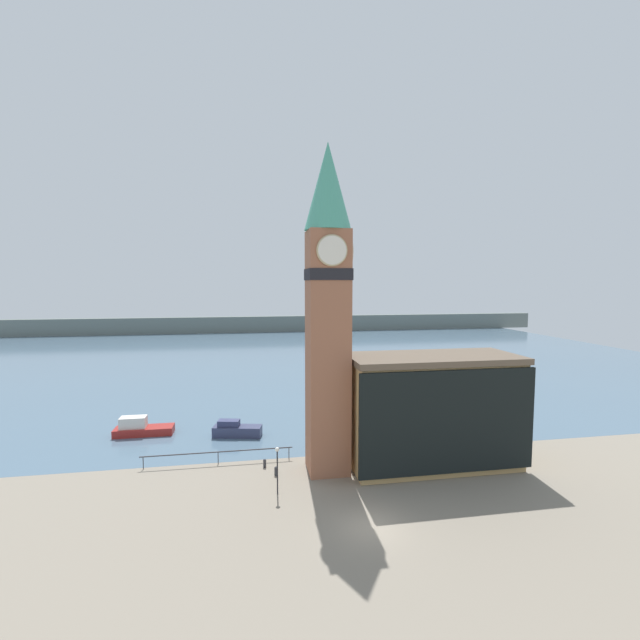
{
  "coord_description": "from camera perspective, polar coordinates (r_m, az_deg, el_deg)",
  "views": [
    {
      "loc": [
        -7.64,
        -24.98,
        15.43
      ],
      "look_at": [
        -2.21,
        6.5,
        12.69
      ],
      "focal_mm": 24.0,
      "sensor_mm": 36.0,
      "label": 1
    }
  ],
  "objects": [
    {
      "name": "mooring_bollard_far",
      "position": [
        36.63,
        -5.88,
        -19.35
      ],
      "size": [
        0.28,
        0.28,
        0.74
      ],
      "color": "#2D2D33",
      "rests_on": "ground_plane"
    },
    {
      "name": "boat_far",
      "position": [
        48.61,
        -22.77,
        -13.15
      ],
      "size": [
        5.75,
        1.92,
        1.9
      ],
      "rotation": [
        0.0,
        0.0,
        -0.0
      ],
      "color": "maroon",
      "rests_on": "water"
    },
    {
      "name": "far_shoreline",
      "position": [
        137.47,
        -6.55,
        -0.53
      ],
      "size": [
        180.0,
        3.0,
        5.0
      ],
      "color": "slate",
      "rests_on": "water"
    },
    {
      "name": "pier_building",
      "position": [
        38.19,
        14.8,
        -11.54
      ],
      "size": [
        14.48,
        6.33,
        9.42
      ],
      "color": "tan",
      "rests_on": "ground_plane"
    },
    {
      "name": "pier_railing",
      "position": [
        39.25,
        -13.44,
        -16.86
      ],
      "size": [
        12.77,
        0.08,
        1.09
      ],
      "color": "#333338",
      "rests_on": "ground_plane"
    },
    {
      "name": "lamp_post",
      "position": [
        32.98,
        -5.72,
        -18.19
      ],
      "size": [
        0.32,
        0.32,
        3.53
      ],
      "color": "black",
      "rests_on": "ground_plane"
    },
    {
      "name": "ground_plane",
      "position": [
        30.34,
        6.9,
        -25.71
      ],
      "size": [
        160.0,
        160.0,
        0.0
      ],
      "primitive_type": "plane",
      "color": "gray"
    },
    {
      "name": "boat_near",
      "position": [
        45.4,
        -11.12,
        -14.19
      ],
      "size": [
        5.04,
        2.48,
        1.66
      ],
      "rotation": [
        0.0,
        0.0,
        -0.21
      ],
      "color": "#333856",
      "rests_on": "water"
    },
    {
      "name": "mooring_bollard_near",
      "position": [
        38.13,
        -7.39,
        -18.36
      ],
      "size": [
        0.26,
        0.26,
        0.73
      ],
      "color": "#2D2D33",
      "rests_on": "ground_plane"
    },
    {
      "name": "water",
      "position": [
        98.17,
        -5.21,
        -4.16
      ],
      "size": [
        160.0,
        120.0,
        0.0
      ],
      "color": "slate",
      "rests_on": "ground_plane"
    },
    {
      "name": "clock_tower",
      "position": [
        34.27,
        1.05,
        2.64
      ],
      "size": [
        3.75,
        3.75,
        26.44
      ],
      "color": "#935B42",
      "rests_on": "ground_plane"
    }
  ]
}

